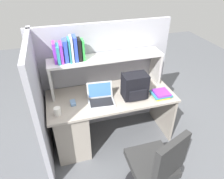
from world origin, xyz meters
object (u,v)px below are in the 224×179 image
Objects in this scene: backpack at (135,86)px; computer_mouse at (73,103)px; paper_cup at (57,111)px; laptop at (101,98)px; office_chair at (154,170)px.

computer_mouse is at bearing 175.07° from backpack.
backpack is 3.18× the size of paper_cup.
backpack reaches higher than laptop.
laptop is 1.07× the size of backpack.
laptop is 0.36× the size of office_chair.
paper_cup is (-0.52, -0.12, -0.00)m from laptop.
office_chair is at bearing -68.21° from laptop.
paper_cup is 1.20m from office_chair.
computer_mouse is (-0.33, 0.04, -0.03)m from laptop.
laptop is 0.53m from paper_cup.
computer_mouse is 0.25m from paper_cup.
backpack is (0.43, -0.03, 0.10)m from laptop.
laptop reaches higher than paper_cup.
backpack is 0.78m from computer_mouse.
backpack is at bearing -3.59° from laptop.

